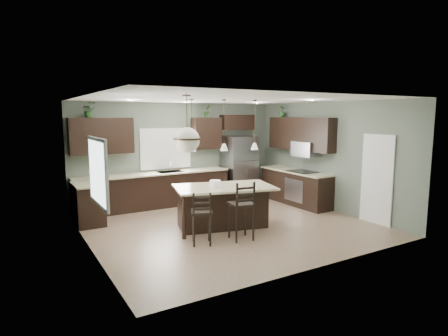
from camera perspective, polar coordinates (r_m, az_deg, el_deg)
ground at (r=8.53m, az=0.79°, el=-8.72°), size 6.00×6.00×0.00m
pantry_door at (r=9.15m, az=22.28°, el=-1.62°), size 0.04×0.82×2.04m
window_back at (r=10.49m, az=-8.87°, el=2.97°), size 1.35×0.02×1.00m
window_left at (r=6.37m, az=-18.76°, el=-0.60°), size 0.02×1.10×1.00m
left_return_cabs at (r=9.04m, az=-19.95°, el=-5.29°), size 0.60×0.90×0.90m
left_return_countertop at (r=8.95m, az=-19.97°, el=-2.35°), size 0.66×0.96×0.04m
back_lower_cabs at (r=10.22m, az=-10.50°, el=-3.44°), size 4.20×0.60×0.90m
back_countertop at (r=10.12m, az=-10.52°, el=-0.85°), size 4.20×0.66×0.04m
sink_inset at (r=10.28m, az=-8.17°, el=-0.57°), size 0.70×0.45×0.01m
faucet at (r=10.23m, az=-8.12°, el=0.21°), size 0.02×0.02×0.28m
back_upper_left at (r=9.80m, az=-18.16°, el=4.66°), size 1.55×0.34×0.90m
back_upper_right at (r=10.82m, az=-2.67°, el=5.33°), size 0.85×0.34×0.90m
fridge_header at (r=11.34m, az=2.05°, el=6.98°), size 1.05×0.34×0.45m
right_lower_cabs at (r=10.68m, az=10.81°, el=-2.96°), size 0.60×2.35×0.90m
right_countertop at (r=10.58m, az=10.80°, el=-0.47°), size 0.66×2.35×0.04m
cooktop at (r=10.38m, az=11.80°, el=-0.52°), size 0.58×0.75×0.02m
wall_oven_front at (r=10.28m, az=10.54°, el=-3.38°), size 0.01×0.72×0.60m
right_upper_cabs at (r=10.58m, az=11.56°, el=5.12°), size 0.34×2.35×0.90m
microwave at (r=10.37m, az=12.30°, el=2.82°), size 0.40×0.75×0.40m
refrigerator at (r=11.18m, az=2.38°, el=0.14°), size 0.90×0.74×1.85m
kitchen_island at (r=8.26m, az=0.01°, el=-5.94°), size 2.35×1.69×0.92m
serving_dish at (r=8.10m, az=-1.35°, el=-2.38°), size 0.24×0.24×0.14m
bar_stool_left at (r=7.21m, az=-3.44°, el=-7.58°), size 0.51×0.51×1.04m
bar_stool_center at (r=7.44m, az=2.62°, el=-6.48°), size 0.50×0.50×1.19m
pendant_left at (r=7.86m, az=-4.93°, el=6.48°), size 0.17×0.17×1.10m
pendant_center at (r=8.02m, az=0.01°, el=6.54°), size 0.17×0.17×1.10m
pendant_right at (r=8.24m, az=4.72°, el=6.56°), size 0.17×0.17×1.10m
chandelier at (r=6.27m, az=-5.66°, el=6.72°), size 0.46×0.46×0.96m
plant_back_left at (r=9.70m, az=-19.86°, el=8.32°), size 0.35×0.31×0.37m
plant_back_right at (r=10.78m, az=-2.62°, el=8.71°), size 0.23×0.19×0.38m
plant_right_wall at (r=11.15m, az=8.79°, el=8.50°), size 0.25×0.25×0.34m
room_shell at (r=8.20m, az=0.82°, el=2.72°), size 6.00×6.00×6.00m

